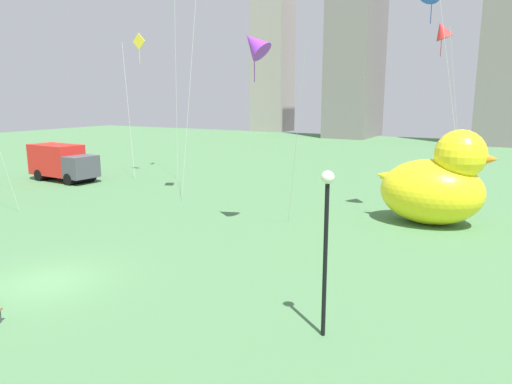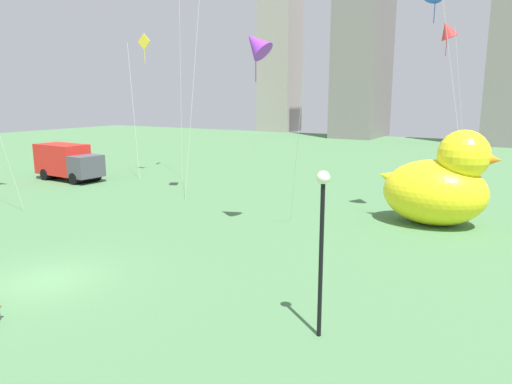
{
  "view_description": "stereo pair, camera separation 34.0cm",
  "coord_description": "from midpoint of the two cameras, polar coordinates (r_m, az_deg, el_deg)",
  "views": [
    {
      "loc": [
        14.38,
        -10.29,
        6.57
      ],
      "look_at": [
        5.3,
        6.03,
        2.78
      ],
      "focal_mm": 33.0,
      "sensor_mm": 36.0,
      "label": 1
    },
    {
      "loc": [
        14.67,
        -10.12,
        6.57
      ],
      "look_at": [
        5.3,
        6.03,
        2.78
      ],
      "focal_mm": 33.0,
      "sensor_mm": 36.0,
      "label": 2
    }
  ],
  "objects": [
    {
      "name": "ground_plane",
      "position": [
        18.93,
        -23.5,
        -9.83
      ],
      "size": [
        140.0,
        140.0,
        0.0
      ],
      "primitive_type": "plane",
      "color": "#4D7D4D"
    },
    {
      "name": "city_skyline",
      "position": [
        79.91,
        16.91,
        17.98
      ],
      "size": [
        50.57,
        15.89,
        33.96
      ],
      "color": "#9E938C",
      "rests_on": "ground"
    },
    {
      "name": "kite_red",
      "position": [
        35.66,
        22.46,
        17.67
      ],
      "size": [
        2.85,
        2.75,
        11.66
      ],
      "color": "silver",
      "rests_on": "ground"
    },
    {
      "name": "box_truck",
      "position": [
        40.4,
        -21.64,
        3.38
      ],
      "size": [
        6.07,
        2.64,
        2.85
      ],
      "color": "red",
      "rests_on": "ground"
    },
    {
      "name": "kite_purple",
      "position": [
        22.41,
        0.45,
        17.51
      ],
      "size": [
        3.6,
        3.38,
        9.72
      ],
      "color": "silver",
      "rests_on": "ground"
    },
    {
      "name": "kite_yellow",
      "position": [
        40.27,
        -13.26,
        16.65
      ],
      "size": [
        2.19,
        1.59,
        11.52
      ],
      "color": "silver",
      "rests_on": "ground"
    },
    {
      "name": "giant_inflatable_duck",
      "position": [
        26.03,
        21.67,
        0.81
      ],
      "size": [
        6.01,
        3.86,
        4.98
      ],
      "color": "yellow",
      "rests_on": "ground"
    },
    {
      "name": "lamppost",
      "position": [
        12.72,
        8.75,
        -4.14
      ],
      "size": [
        0.36,
        0.36,
        4.68
      ],
      "color": "black",
      "rests_on": "ground"
    }
  ]
}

